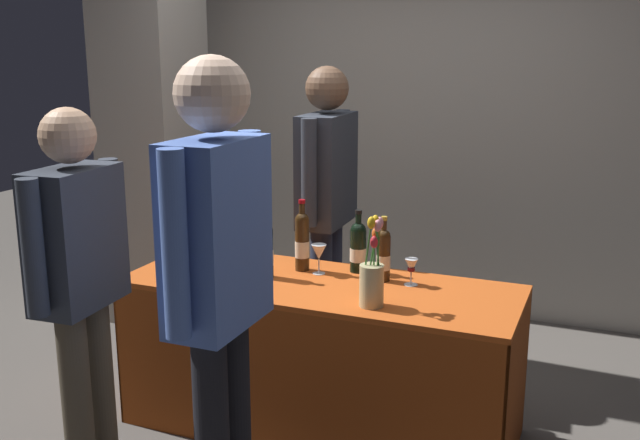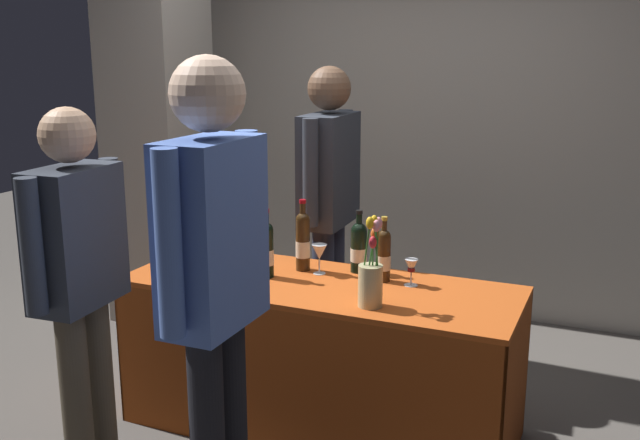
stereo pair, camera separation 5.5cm
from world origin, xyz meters
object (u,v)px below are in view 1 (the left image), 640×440
featured_wine_bottle (195,251)px  wine_glass_mid (319,253)px  flower_vase (372,277)px  wine_glass_near_taster (411,267)px  taster_foreground_right (218,271)px  wine_glass_near_vendor (229,252)px  tasting_table (320,328)px  concrete_pillar (150,77)px  vendor_presenter (327,191)px  display_bottle_0 (384,254)px

featured_wine_bottle → wine_glass_mid: (0.52, 0.28, -0.03)m
featured_wine_bottle → flower_vase: bearing=-3.3°
wine_glass_mid → flower_vase: 0.50m
wine_glass_near_taster → taster_foreground_right: (-0.36, -1.09, 0.25)m
wine_glass_mid → wine_glass_near_vendor: bearing=-163.8°
featured_wine_bottle → flower_vase: size_ratio=0.76×
tasting_table → flower_vase: flower_vase is taller
wine_glass_near_vendor → flower_vase: flower_vase is taller
featured_wine_bottle → flower_vase: 0.90m
wine_glass_mid → taster_foreground_right: taster_foreground_right is taller
wine_glass_near_vendor → taster_foreground_right: 1.12m
concrete_pillar → wine_glass_near_taster: size_ratio=25.70×
vendor_presenter → wine_glass_near_taster: bearing=48.0°
display_bottle_0 → wine_glass_near_taster: 0.14m
tasting_table → wine_glass_near_vendor: bearing=179.4°
wine_glass_near_vendor → taster_foreground_right: size_ratio=0.07×
featured_wine_bottle → vendor_presenter: size_ratio=0.18×
tasting_table → featured_wine_bottle: size_ratio=6.11×
wine_glass_near_taster → flower_vase: size_ratio=0.32×
flower_vase → tasting_table: bearing=147.9°
featured_wine_bottle → display_bottle_0: display_bottle_0 is taller
wine_glass_mid → vendor_presenter: size_ratio=0.09×
tasting_table → taster_foreground_right: bearing=-88.1°
concrete_pillar → taster_foreground_right: (1.62, -1.95, -0.54)m
wine_glass_near_taster → vendor_presenter: 0.84m
wine_glass_near_vendor → flower_vase: size_ratio=0.33×
tasting_table → flower_vase: size_ratio=4.64×
display_bottle_0 → taster_foreground_right: size_ratio=0.17×
display_bottle_0 → wine_glass_mid: display_bottle_0 is taller
tasting_table → vendor_presenter: size_ratio=1.08×
wine_glass_near_vendor → vendor_presenter: bearing=68.9°
concrete_pillar → taster_foreground_right: concrete_pillar is taller
wine_glass_near_taster → wine_glass_mid: bearing=-179.4°
tasting_table → vendor_presenter: (-0.23, 0.65, 0.52)m
flower_vase → vendor_presenter: 1.03m
wine_glass_near_vendor → flower_vase: (0.80, -0.21, 0.04)m
taster_foreground_right → flower_vase: bearing=-21.1°
featured_wine_bottle → vendor_presenter: bearing=66.5°
wine_glass_near_taster → wine_glass_near_vendor: bearing=-171.8°
wine_glass_near_taster → flower_vase: 0.34m
featured_wine_bottle → vendor_presenter: (0.35, 0.80, 0.17)m
tasting_table → vendor_presenter: bearing=109.5°
concrete_pillar → wine_glass_mid: size_ratio=22.09×
display_bottle_0 → wine_glass_near_taster: (0.14, -0.01, -0.04)m
display_bottle_0 → vendor_presenter: (-0.49, 0.51, 0.17)m
concrete_pillar → wine_glass_mid: bearing=-29.4°
vendor_presenter → taster_foreground_right: bearing=6.9°
wine_glass_near_vendor → vendor_presenter: (0.25, 0.65, 0.21)m
featured_wine_bottle → concrete_pillar: bearing=131.6°
display_bottle_0 → flower_vase: size_ratio=0.78×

